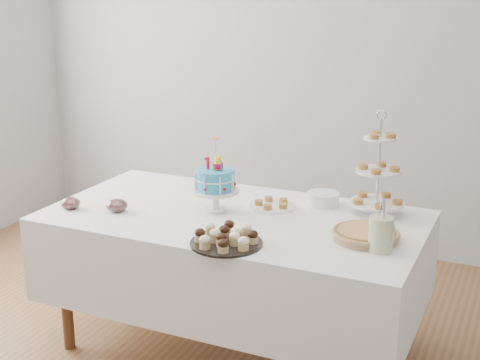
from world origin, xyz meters
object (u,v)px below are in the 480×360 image
at_px(cupcake_tray, 226,237).
at_px(tiered_stand, 378,172).
at_px(jam_bowl_a, 70,203).
at_px(jam_bowl_b, 117,206).
at_px(plate_stack, 323,199).
at_px(utensil_pitcher, 381,233).
at_px(pie, 366,234).
at_px(birthday_cake, 215,192).
at_px(table, 234,256).
at_px(pastry_plate, 272,205).

bearing_deg(cupcake_tray, tiered_stand, 53.24).
relative_size(jam_bowl_a, jam_bowl_b, 0.93).
bearing_deg(plate_stack, utensil_pitcher, -50.05).
bearing_deg(jam_bowl_a, pie, 7.59).
distance_m(birthday_cake, plate_stack, 0.59).
height_order(cupcake_tray, jam_bowl_a, cupcake_tray).
bearing_deg(cupcake_tray, pie, 29.44).
xyz_separation_m(birthday_cake, utensil_pitcher, (0.91, -0.18, -0.02)).
bearing_deg(cupcake_tray, jam_bowl_b, 166.00).
bearing_deg(table, jam_bowl_b, -160.36).
relative_size(birthday_cake, pastry_plate, 1.56).
bearing_deg(jam_bowl_a, jam_bowl_b, 14.73).
height_order(cupcake_tray, pastry_plate, cupcake_tray).
bearing_deg(jam_bowl_a, table, 18.19).
bearing_deg(cupcake_tray, table, 110.11).
xyz_separation_m(table, plate_stack, (0.37, 0.34, 0.26)).
distance_m(table, jam_bowl_a, 0.91).
distance_m(pastry_plate, utensil_pitcher, 0.75).
relative_size(pastry_plate, jam_bowl_a, 2.37).
bearing_deg(jam_bowl_b, tiered_stand, 22.69).
distance_m(birthday_cake, utensil_pitcher, 0.93).
relative_size(pie, jam_bowl_a, 3.02).
bearing_deg(pastry_plate, utensil_pitcher, -28.62).
relative_size(table, birthday_cake, 5.00).
height_order(cupcake_tray, jam_bowl_b, cupcake_tray).
relative_size(cupcake_tray, plate_stack, 1.93).
bearing_deg(tiered_stand, pie, -83.66).
distance_m(tiered_stand, plate_stack, 0.35).
xyz_separation_m(birthday_cake, tiered_stand, (0.77, 0.30, 0.12)).
relative_size(pie, plate_stack, 1.81).
xyz_separation_m(table, birthday_cake, (-0.11, 0.01, 0.33)).
distance_m(cupcake_tray, plate_stack, 0.76).
bearing_deg(pie, cupcake_tray, -150.56).
xyz_separation_m(cupcake_tray, jam_bowl_b, (-0.72, 0.18, -0.01)).
bearing_deg(pie, birthday_cake, 174.40).
relative_size(plate_stack, utensil_pitcher, 0.71).
relative_size(birthday_cake, cupcake_tray, 1.15).
bearing_deg(table, birthday_cake, 173.63).
relative_size(table, pie, 6.10).
relative_size(plate_stack, pastry_plate, 0.70).
relative_size(pie, jam_bowl_b, 2.81).
bearing_deg(table, plate_stack, 42.91).
bearing_deg(tiered_stand, cupcake_tray, -126.76).
relative_size(tiered_stand, utensil_pitcher, 2.24).
height_order(pie, plate_stack, plate_stack).
relative_size(pie, utensil_pitcher, 1.30).
relative_size(cupcake_tray, jam_bowl_a, 3.21).
height_order(tiered_stand, pastry_plate, tiered_stand).
relative_size(tiered_stand, plate_stack, 3.14).
distance_m(jam_bowl_a, utensil_pitcher, 1.62).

